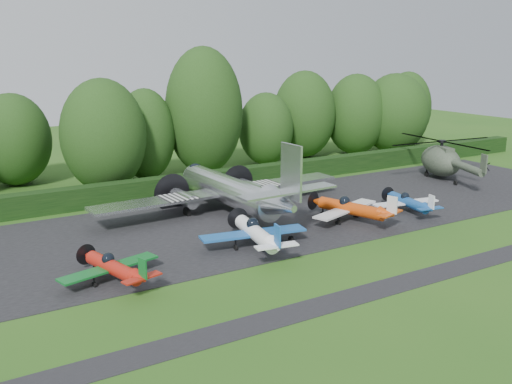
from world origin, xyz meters
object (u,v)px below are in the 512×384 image
sign_board (418,153)px  transport_plane (231,190)px  helicopter (441,158)px  light_plane_white (256,233)px  light_plane_blue (408,202)px  light_plane_orange (351,208)px  light_plane_red (113,267)px

sign_board → transport_plane: bearing=-162.9°
helicopter → light_plane_white: bearing=176.8°
transport_plane → helicopter: bearing=3.7°
transport_plane → helicopter: size_ratio=1.53×
light_plane_blue → light_plane_white: bearing=174.7°
transport_plane → light_plane_orange: size_ratio=3.00×
light_plane_white → helicopter: (29.23, 9.31, 1.04)m
light_plane_red → light_plane_blue: 26.74m
light_plane_blue → transport_plane: bearing=140.9°
light_plane_blue → sign_board: 23.23m
helicopter → sign_board: (4.19, 7.39, -1.03)m
light_plane_white → light_plane_orange: bearing=-0.2°
light_plane_red → sign_board: light_plane_red is taller
light_plane_orange → light_plane_white: bearing=-152.2°
light_plane_orange → sign_board: light_plane_orange is taller
helicopter → light_plane_blue: bearing=-169.1°
transport_plane → light_plane_blue: (13.41, -7.60, -1.12)m
light_plane_red → helicopter: (39.78, 10.03, 1.25)m
light_plane_white → light_plane_blue: (16.13, 1.20, -0.25)m
light_plane_red → light_plane_blue: light_plane_red is taller
light_plane_white → light_plane_red: bearing=174.3°
transport_plane → light_plane_blue: size_ratio=3.62×
transport_plane → light_plane_red: transport_plane is taller
light_plane_blue → sign_board: light_plane_blue is taller
helicopter → sign_board: helicopter is taller
light_plane_red → light_plane_white: light_plane_white is taller
transport_plane → light_plane_blue: transport_plane is taller
light_plane_red → sign_board: size_ratio=2.06×
light_plane_orange → light_plane_blue: size_ratio=1.21×
helicopter → light_plane_red: bearing=173.3°
light_plane_red → transport_plane: bearing=50.3°
light_plane_red → helicopter: size_ratio=0.44×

